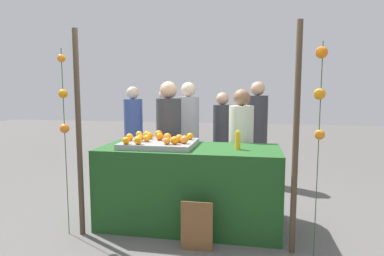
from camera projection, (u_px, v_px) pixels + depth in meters
The scene contains 33 objects.
ground_plane at pixel (190, 224), 3.75m from camera, with size 24.00×24.00×0.00m, color #565451.
stall_counter at pixel (190, 186), 3.70m from camera, with size 2.01×0.85×0.91m, color #1E4C1E.
orange_tray at pixel (159, 144), 3.70m from camera, with size 0.81×0.66×0.06m, color gray.
orange_0 at pixel (138, 140), 3.46m from camera, with size 0.09×0.09×0.09m, color orange.
orange_1 at pixel (150, 136), 3.85m from camera, with size 0.08×0.08×0.08m, color orange.
orange_2 at pixel (130, 137), 3.72m from camera, with size 0.09×0.09×0.09m, color orange.
orange_3 at pixel (147, 138), 3.64m from camera, with size 0.08×0.08×0.08m, color orange.
orange_4 at pixel (139, 134), 3.97m from camera, with size 0.08×0.08×0.08m, color orange.
orange_5 at pixel (126, 141), 3.47m from camera, with size 0.08×0.08×0.08m, color orange.
orange_6 at pixel (159, 134), 3.97m from camera, with size 0.09×0.09×0.09m, color orange.
orange_7 at pixel (179, 138), 3.59m from camera, with size 0.09×0.09×0.09m, color orange.
orange_8 at pixel (190, 136), 3.80m from camera, with size 0.08×0.08×0.08m, color orange.
orange_9 at pixel (167, 141), 3.45m from camera, with size 0.08×0.08×0.08m, color orange.
orange_10 at pixel (167, 137), 3.72m from camera, with size 0.09×0.09×0.09m, color orange.
orange_11 at pixel (140, 138), 3.66m from camera, with size 0.08×0.08×0.08m, color orange.
orange_12 at pixel (175, 140), 3.46m from camera, with size 0.09×0.09×0.09m, color orange.
orange_13 at pixel (167, 136), 3.85m from camera, with size 0.07×0.07×0.07m, color orange.
orange_14 at pixel (160, 137), 3.75m from camera, with size 0.09×0.09×0.09m, color orange.
orange_15 at pixel (184, 139), 3.52m from camera, with size 0.09×0.09×0.09m, color orange.
orange_16 at pixel (147, 134), 3.94m from camera, with size 0.09×0.09×0.09m, color orange.
juice_bottle at pixel (238, 140), 3.49m from camera, with size 0.06×0.06×0.21m.
chalkboard_sign at pixel (197, 227), 3.11m from camera, with size 0.31×0.03×0.50m.
vendor_left at pixel (169, 148), 4.35m from camera, with size 0.33×0.33×1.66m.
vendor_right at pixel (241, 154), 4.17m from camera, with size 0.31×0.31×1.56m.
crowd_person_0 at pixel (257, 136), 5.36m from camera, with size 0.34×0.34×1.69m.
crowd_person_1 at pixel (165, 136), 5.76m from camera, with size 0.32×0.32×1.58m.
crowd_person_2 at pixel (134, 136), 5.72m from camera, with size 0.32×0.32×1.61m.
crowd_person_3 at pixel (188, 139), 5.12m from camera, with size 0.34×0.34×1.67m.
crowd_person_4 at pixel (222, 141), 5.38m from camera, with size 0.30×0.30×1.51m.
canopy_post_left at pixel (79, 135), 3.37m from camera, with size 0.06×0.06×2.16m, color #473828.
canopy_post_right at pixel (296, 140), 2.98m from camera, with size 0.06×0.06×2.16m, color #473828.
garland_strand_left at pixel (63, 102), 3.35m from camera, with size 0.10×0.11×1.97m.
garland_strand_right at pixel (320, 91), 2.86m from camera, with size 0.11×0.11×1.97m.
Camera 1 is at (0.69, -3.54, 1.53)m, focal length 30.32 mm.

